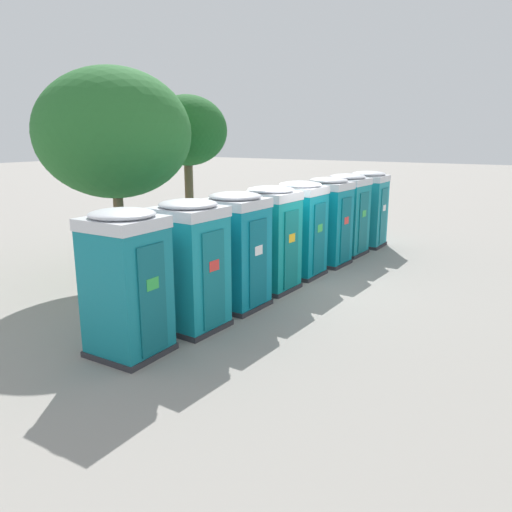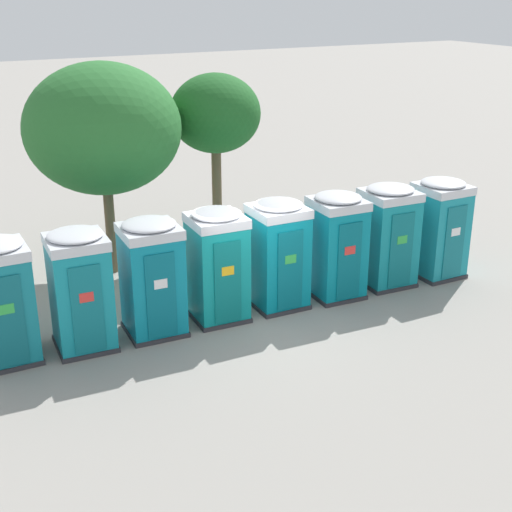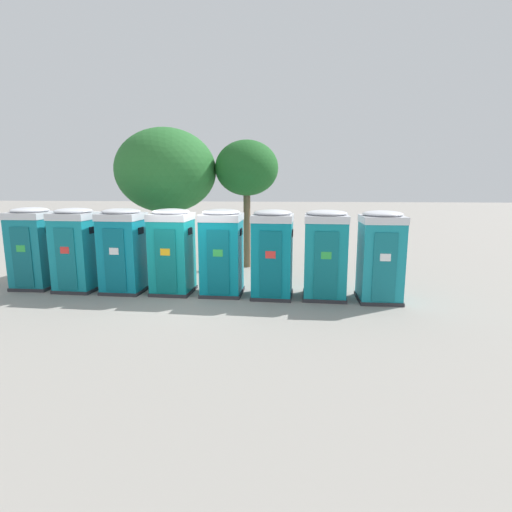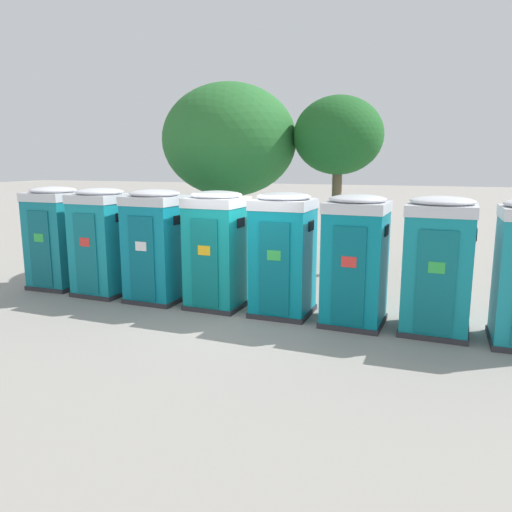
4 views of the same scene
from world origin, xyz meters
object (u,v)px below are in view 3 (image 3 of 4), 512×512
at_px(portapotty_0, 34,248).
at_px(street_tree_1, 247,169).
at_px(portapotty_6, 325,254).
at_px(portapotty_2, 123,250).
at_px(portapotty_1, 77,249).
at_px(portapotty_5, 273,253).
at_px(portapotty_3, 172,251).
at_px(portapotty_7, 380,256).
at_px(street_tree_0, 166,171).
at_px(portapotty_4, 222,252).

relative_size(portapotty_0, street_tree_1, 0.52).
distance_m(portapotty_0, portapotty_6, 9.04).
bearing_deg(portapotty_2, portapotty_1, 177.89).
height_order(portapotty_1, portapotty_5, same).
relative_size(portapotty_3, portapotty_7, 1.00).
xyz_separation_m(portapotty_1, portapotty_6, (7.53, -0.24, -0.00)).
relative_size(portapotty_7, street_tree_1, 0.52).
distance_m(portapotty_1, portapotty_6, 7.53).
height_order(portapotty_1, portapotty_7, same).
height_order(portapotty_3, street_tree_1, street_tree_1).
bearing_deg(portapotty_5, portapotty_3, 176.43).
relative_size(portapotty_3, street_tree_0, 0.48).
relative_size(portapotty_4, street_tree_1, 0.52).
relative_size(portapotty_0, street_tree_0, 0.48).
relative_size(portapotty_3, portapotty_4, 1.00).
distance_m(portapotty_1, portapotty_3, 3.01).
relative_size(portapotty_2, portapotty_5, 1.00).
xyz_separation_m(portapotty_1, portapotty_4, (4.52, -0.10, -0.00)).
distance_m(portapotty_3, portapotty_5, 3.01).
bearing_deg(portapotty_0, portapotty_4, -2.55).
relative_size(portapotty_2, street_tree_0, 0.48).
distance_m(portapotty_2, street_tree_1, 5.74).
xyz_separation_m(portapotty_4, street_tree_0, (-2.77, 3.81, 2.45)).
height_order(portapotty_0, portapotty_6, same).
distance_m(portapotty_2, portapotty_3, 1.51).
xyz_separation_m(portapotty_3, portapotty_7, (6.02, -0.33, 0.00)).
height_order(portapotty_5, portapotty_6, same).
height_order(portapotty_0, portapotty_1, same).
bearing_deg(street_tree_0, portapotty_0, -132.56).
height_order(portapotty_1, portapotty_2, same).
distance_m(portapotty_1, portapotty_5, 6.02).
bearing_deg(portapotty_4, portapotty_0, 177.45).
bearing_deg(portapotty_1, portapotty_2, -2.11).
distance_m(portapotty_3, portapotty_7, 6.02).
height_order(portapotty_0, portapotty_4, same).
bearing_deg(portapotty_5, street_tree_0, 137.12).
height_order(portapotty_2, portapotty_4, same).
bearing_deg(portapotty_4, street_tree_0, 125.97).
height_order(portapotty_5, street_tree_0, street_tree_0).
bearing_deg(portapotty_0, portapotty_6, -2.60).
height_order(portapotty_3, portapotty_7, same).
bearing_deg(street_tree_0, street_tree_1, 3.19).
bearing_deg(street_tree_0, portapotty_7, -29.46).
relative_size(portapotty_1, portapotty_4, 1.00).
relative_size(portapotty_4, portapotty_5, 1.00).
distance_m(portapotty_5, street_tree_0, 6.32).
bearing_deg(portapotty_1, street_tree_0, 64.72).
relative_size(portapotty_6, street_tree_0, 0.48).
xyz_separation_m(portapotty_4, portapotty_5, (1.50, -0.15, 0.00)).
bearing_deg(portapotty_4, portapotty_3, 178.62).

